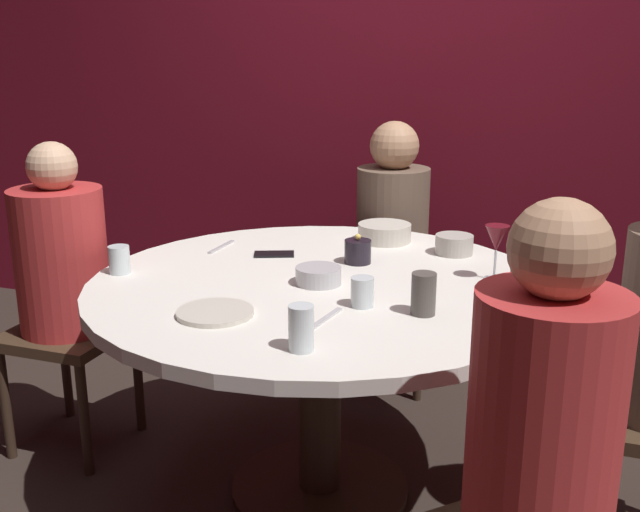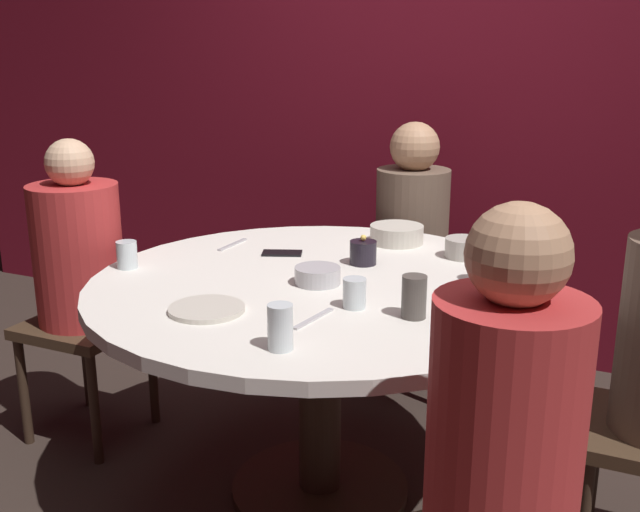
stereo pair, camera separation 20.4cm
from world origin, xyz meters
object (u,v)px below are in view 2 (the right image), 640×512
object	(u,v)px
bowl_serving_large	(317,275)
dining_table	(320,322)
seated_diner_back	(412,226)
cup_near_candle	(127,255)
bowl_salad_center	(397,234)
bowl_small_white	(464,248)
seated_diner_left	(78,258)
cup_by_left_diner	(280,327)
dinner_plate	(207,309)
cup_center_front	(526,274)
cup_far_edge	(414,297)
cell_phone	(282,253)
seated_diner_front_right	(504,440)
candle_holder	(363,252)
wine_glass	(500,245)
cup_by_right_diner	(354,293)

from	to	relation	value
bowl_serving_large	dining_table	bearing A→B (deg)	100.96
seated_diner_back	cup_near_candle	distance (m)	1.27
seated_diner_back	cup_near_candle	world-z (taller)	seated_diner_back
bowl_salad_center	cup_near_candle	distance (m)	0.98
dining_table	cup_near_candle	bearing A→B (deg)	-167.52
dining_table	bowl_small_white	xyz separation A→B (m)	(0.35, 0.45, 0.17)
seated_diner_left	cup_near_candle	bearing A→B (deg)	-22.37
bowl_salad_center	cup_by_left_diner	world-z (taller)	cup_by_left_diner
dinner_plate	bowl_serving_large	distance (m)	0.40
seated_diner_back	cup_center_front	world-z (taller)	seated_diner_back
bowl_salad_center	bowl_small_white	bearing A→B (deg)	-17.73
seated_diner_back	cup_far_edge	size ratio (longest dim) A/B	9.92
bowl_small_white	cell_phone	bearing A→B (deg)	-158.97
seated_diner_front_right	cup_near_candle	bearing A→B (deg)	22.02
seated_diner_back	seated_diner_front_right	size ratio (longest dim) A/B	0.97
seated_diner_front_right	cup_by_left_diner	size ratio (longest dim) A/B	10.53
seated_diner_left	dinner_plate	distance (m)	0.90
cup_far_edge	bowl_serving_large	bearing A→B (deg)	156.07
dinner_plate	bowl_serving_large	size ratio (longest dim) A/B	1.50
dining_table	candle_holder	world-z (taller)	candle_holder
bowl_small_white	cup_by_left_diner	xyz separation A→B (m)	(-0.21, -0.99, 0.02)
dinner_plate	cup_by_left_diner	world-z (taller)	cup_by_left_diner
dinner_plate	bowl_salad_center	xyz separation A→B (m)	(0.24, 0.93, 0.03)
dining_table	bowl_small_white	bearing A→B (deg)	52.35
seated_diner_left	wine_glass	distance (m)	1.52
cup_near_candle	seated_diner_front_right	bearing A→B (deg)	-22.98
seated_diner_back	wine_glass	distance (m)	0.94
cup_center_front	bowl_salad_center	bearing A→B (deg)	144.06
seated_diner_back	cup_center_front	size ratio (longest dim) A/B	10.13
bowl_small_white	cup_far_edge	world-z (taller)	cup_far_edge
seated_diner_front_right	cup_near_candle	size ratio (longest dim) A/B	13.30
cell_phone	seated_diner_left	bearing A→B (deg)	-94.93
cell_phone	cup_center_front	xyz separation A→B (m)	(0.86, -0.07, 0.05)
seated_diner_front_right	bowl_small_white	world-z (taller)	seated_diner_front_right
candle_holder	cup_center_front	xyz separation A→B (m)	(0.55, -0.08, 0.02)
dining_table	cup_far_edge	distance (m)	0.46
wine_glass	bowl_salad_center	distance (m)	0.57
candle_holder	wine_glass	world-z (taller)	wine_glass
seated_diner_back	dinner_plate	bearing A→B (deg)	-7.25
bowl_small_white	cup_by_left_diner	world-z (taller)	cup_by_left_diner
dining_table	cup_by_left_diner	world-z (taller)	cup_by_left_diner
cell_phone	cup_center_front	world-z (taller)	cup_center_front
bowl_salad_center	candle_holder	bearing A→B (deg)	-92.47
bowl_serving_large	cup_far_edge	distance (m)	0.40
cup_near_candle	cup_by_right_diner	world-z (taller)	cup_near_candle
wine_glass	cup_near_candle	bearing A→B (deg)	-164.06
seated_diner_front_right	dinner_plate	xyz separation A→B (m)	(-0.89, 0.33, 0.03)
dining_table	cup_by_left_diner	distance (m)	0.59
dining_table	seated_diner_back	size ratio (longest dim) A/B	1.25
candle_holder	cup_by_left_diner	distance (m)	0.77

